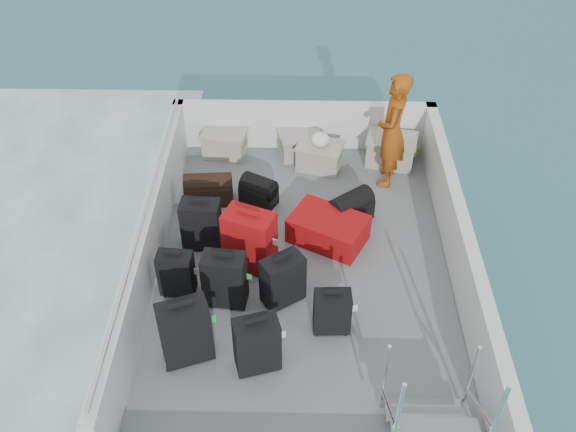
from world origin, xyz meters
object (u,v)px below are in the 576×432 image
object	(u,v)px
suitcase_1	(177,274)
crate_3	(391,151)
suitcase_0	(186,333)
crate_2	(319,157)
suitcase_5	(250,241)
suitcase_6	(332,312)
suitcase_3	(257,345)
suitcase_2	(201,225)
crate_1	(300,145)
suitcase_8	(328,229)
suitcase_7	(283,281)
passenger	(392,131)
crate_0	(225,144)
suitcase_4	(225,280)

from	to	relation	value
suitcase_1	crate_3	size ratio (longest dim) A/B	0.90
suitcase_0	crate_2	size ratio (longest dim) A/B	1.32
suitcase_5	suitcase_6	distance (m)	1.29
suitcase_3	crate_3	world-z (taller)	suitcase_3
suitcase_2	crate_1	bearing A→B (deg)	62.12
suitcase_8	crate_3	world-z (taller)	crate_3
suitcase_1	suitcase_7	size ratio (longest dim) A/B	0.92
crate_3	passenger	size ratio (longest dim) A/B	0.40
suitcase_2	suitcase_3	xyz separation A→B (m)	(0.74, -1.72, 0.01)
suitcase_3	suitcase_7	world-z (taller)	suitcase_3
crate_0	crate_3	bearing A→B (deg)	-3.76
suitcase_4	suitcase_6	distance (m)	1.18
crate_2	suitcase_4	bearing A→B (deg)	-113.09
suitcase_5	suitcase_8	bearing A→B (deg)	48.29
suitcase_8	crate_2	world-z (taller)	same
suitcase_1	passenger	xyz separation A→B (m)	(2.47, 2.06, 0.50)
suitcase_4	suitcase_5	bearing A→B (deg)	74.74
suitcase_1	passenger	bearing A→B (deg)	44.87
suitcase_2	suitcase_6	size ratio (longest dim) A/B	1.23
suitcase_0	crate_1	bearing A→B (deg)	51.97
suitcase_4	crate_0	size ratio (longest dim) A/B	1.18
suitcase_0	suitcase_2	xyz separation A→B (m)	(-0.05, 1.62, -0.05)
suitcase_0	suitcase_6	world-z (taller)	suitcase_0
suitcase_2	crate_0	xyz separation A→B (m)	(0.08, 1.86, -0.15)
suitcase_0	suitcase_7	world-z (taller)	suitcase_0
suitcase_6	crate_0	world-z (taller)	suitcase_6
suitcase_8	suitcase_7	bearing A→B (deg)	-179.89
suitcase_5	suitcase_6	xyz separation A→B (m)	(0.89, -0.92, -0.11)
crate_1	crate_2	distance (m)	0.39
suitcase_5	passenger	distance (m)	2.39
suitcase_0	suitcase_3	distance (m)	0.70
crate_1	passenger	size ratio (longest dim) A/B	0.35
suitcase_3	suitcase_8	bearing A→B (deg)	51.63
suitcase_6	suitcase_0	bearing A→B (deg)	-167.46
suitcase_7	passenger	world-z (taller)	passenger
suitcase_3	suitcase_7	size ratio (longest dim) A/B	1.06
suitcase_0	suitcase_5	distance (m)	1.41
suitcase_3	suitcase_8	world-z (taller)	suitcase_3
suitcase_6	passenger	size ratio (longest dim) A/B	0.33
passenger	crate_1	bearing A→B (deg)	-103.46
suitcase_1	suitcase_4	distance (m)	0.55
suitcase_3	suitcase_4	distance (m)	0.92
suitcase_2	crate_3	size ratio (longest dim) A/B	1.03
suitcase_1	suitcase_2	bearing A→B (deg)	81.61
suitcase_5	suitcase_8	world-z (taller)	suitcase_5
suitcase_0	crate_0	size ratio (longest dim) A/B	1.33
suitcase_7	crate_2	distance (m)	2.47
suitcase_0	suitcase_5	world-z (taller)	suitcase_5
suitcase_2	suitcase_6	bearing A→B (deg)	-36.43
suitcase_1	passenger	size ratio (longest dim) A/B	0.36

